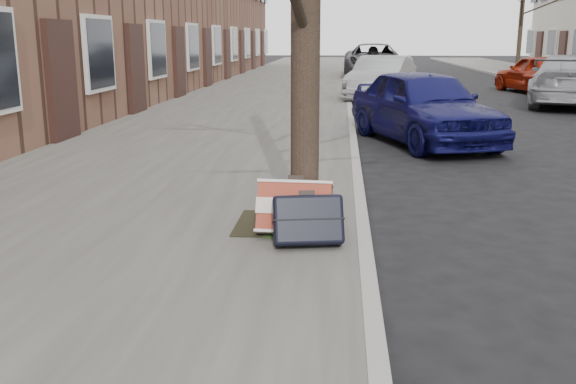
# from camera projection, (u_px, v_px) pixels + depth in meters

# --- Properties ---
(ground) EXTENTS (120.00, 120.00, 0.00)m
(ground) POSITION_uv_depth(u_px,v_px,m) (540.00, 293.00, 4.69)
(ground) COLOR black
(ground) RESTS_ON ground
(near_sidewalk) EXTENTS (5.00, 70.00, 0.12)m
(near_sidewalk) POSITION_uv_depth(u_px,v_px,m) (268.00, 96.00, 19.49)
(near_sidewalk) COLOR #65625C
(near_sidewalk) RESTS_ON ground
(dirt_patch) EXTENTS (0.85, 0.85, 0.02)m
(dirt_patch) POSITION_uv_depth(u_px,v_px,m) (282.00, 224.00, 5.98)
(dirt_patch) COLOR black
(dirt_patch) RESTS_ON near_sidewalk
(suitcase_red) EXTENTS (0.66, 0.39, 0.49)m
(suitcase_red) POSITION_uv_depth(u_px,v_px,m) (295.00, 208.00, 5.59)
(suitcase_red) COLOR maroon
(suitcase_red) RESTS_ON near_sidewalk
(suitcase_navy) EXTENTS (0.63, 0.43, 0.46)m
(suitcase_navy) POSITION_uv_depth(u_px,v_px,m) (308.00, 220.00, 5.31)
(suitcase_navy) COLOR black
(suitcase_navy) RESTS_ON near_sidewalk
(car_near_front) EXTENTS (2.69, 4.10, 1.30)m
(car_near_front) POSITION_uv_depth(u_px,v_px,m) (424.00, 106.00, 11.11)
(car_near_front) COLOR #0F0F4B
(car_near_front) RESTS_ON ground
(car_near_mid) EXTENTS (2.34, 4.10, 1.28)m
(car_near_mid) POSITION_uv_depth(u_px,v_px,m) (382.00, 79.00, 18.46)
(car_near_mid) COLOR #9DA1A5
(car_near_mid) RESTS_ON ground
(car_near_back) EXTENTS (2.55, 5.49, 1.52)m
(car_near_back) POSITION_uv_depth(u_px,v_px,m) (373.00, 61.00, 28.06)
(car_near_back) COLOR #353439
(car_near_back) RESTS_ON ground
(car_far_front) EXTENTS (3.25, 5.03, 1.36)m
(car_far_front) POSITION_uv_depth(u_px,v_px,m) (568.00, 80.00, 17.16)
(car_far_front) COLOR #97989E
(car_far_front) RESTS_ON ground
(car_far_back) EXTENTS (2.26, 3.98, 1.28)m
(car_far_back) POSITION_uv_depth(u_px,v_px,m) (538.00, 74.00, 20.95)
(car_far_back) COLOR maroon
(car_far_back) RESTS_ON ground
(tree_far_c) EXTENTS (0.22, 0.22, 5.28)m
(tree_far_c) POSITION_uv_depth(u_px,v_px,m) (521.00, 16.00, 31.12)
(tree_far_c) COLOR black
(tree_far_c) RESTS_ON far_sidewalk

